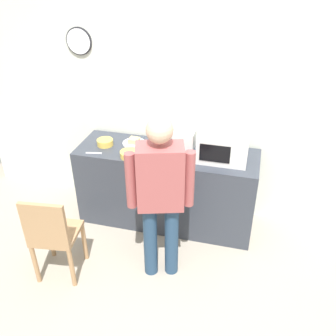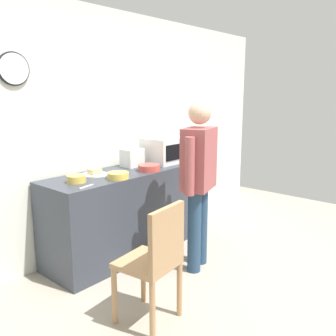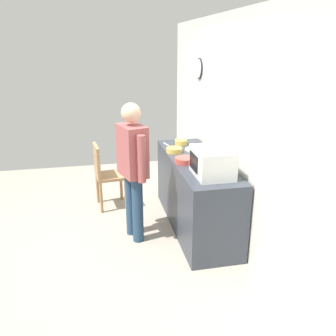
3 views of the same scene
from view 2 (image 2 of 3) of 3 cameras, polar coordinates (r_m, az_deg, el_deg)
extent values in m
plane|color=#9E9384|center=(3.72, 10.94, -16.16)|extent=(6.00, 6.00, 0.00)
cube|color=silver|center=(4.32, -7.10, 6.00)|extent=(5.40, 0.10, 2.60)
cylinder|color=white|center=(3.51, -22.98, 14.08)|extent=(0.26, 0.03, 0.26)
cylinder|color=black|center=(3.52, -23.01, 14.07)|extent=(0.29, 0.02, 0.29)
cube|color=#333842|center=(4.05, -5.89, -6.62)|extent=(1.95, 0.62, 0.91)
cube|color=silver|center=(4.33, -0.39, 2.85)|extent=(0.50, 0.38, 0.30)
cube|color=black|center=(4.16, 1.07, 2.48)|extent=(0.30, 0.01, 0.18)
cylinder|color=white|center=(3.75, -11.38, -1.00)|extent=(0.25, 0.25, 0.01)
cube|color=#D9BD76|center=(3.74, -11.40, -0.52)|extent=(0.12, 0.12, 0.05)
cylinder|color=#C64C42|center=(3.88, -2.98, 0.05)|extent=(0.24, 0.24, 0.07)
cylinder|color=gold|center=(3.48, -14.11, -1.65)|extent=(0.18, 0.18, 0.07)
cylinder|color=gold|center=(3.56, -7.79, -1.17)|extent=(0.21, 0.21, 0.06)
cube|color=silver|center=(4.11, -5.63, 1.62)|extent=(0.22, 0.18, 0.20)
cube|color=silver|center=(4.28, -6.46, 0.71)|extent=(0.13, 0.14, 0.01)
cube|color=silver|center=(3.30, -12.65, -2.85)|extent=(0.17, 0.05, 0.01)
cylinder|color=navy|center=(3.76, 5.17, -8.86)|extent=(0.13, 0.13, 0.81)
cylinder|color=navy|center=(3.58, 4.13, -9.90)|extent=(0.13, 0.13, 0.81)
cube|color=#9E4C4C|center=(3.48, 4.86, 1.46)|extent=(0.45, 0.35, 0.59)
cylinder|color=#9E4C4C|center=(3.72, 6.11, 1.64)|extent=(0.09, 0.09, 0.53)
cylinder|color=#9E4C4C|center=(3.26, 3.41, 0.23)|extent=(0.09, 0.09, 0.53)
sphere|color=#D1A889|center=(3.43, 4.98, 8.62)|extent=(0.22, 0.22, 0.22)
cylinder|color=#A87F56|center=(3.18, -3.87, -16.51)|extent=(0.04, 0.04, 0.45)
cylinder|color=#A87F56|center=(2.94, -8.36, -19.11)|extent=(0.04, 0.04, 0.45)
cylinder|color=#A87F56|center=(3.00, 1.81, -18.34)|extent=(0.04, 0.04, 0.45)
cylinder|color=#A87F56|center=(2.75, -2.45, -21.42)|extent=(0.04, 0.04, 0.45)
cube|color=#A87F56|center=(2.84, -3.28, -14.53)|extent=(0.45, 0.45, 0.04)
cube|color=#A87F56|center=(2.65, -0.18, -10.77)|extent=(0.40, 0.09, 0.45)
camera|label=1|loc=(3.67, 52.30, 23.92)|focal=39.06mm
camera|label=3|loc=(6.79, 27.90, 14.76)|focal=37.28mm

